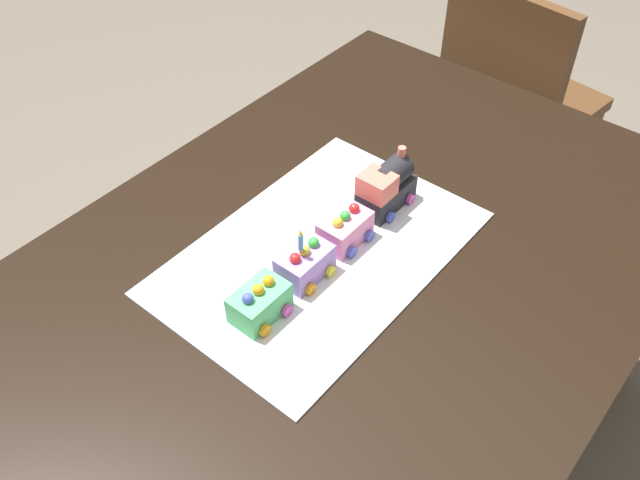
# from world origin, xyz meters

# --- Properties ---
(ground_plane) EXTENTS (8.00, 8.00, 0.00)m
(ground_plane) POSITION_xyz_m (0.00, 0.00, 0.00)
(ground_plane) COLOR #6B6054
(dining_table) EXTENTS (1.40, 1.00, 0.74)m
(dining_table) POSITION_xyz_m (0.00, 0.00, 0.63)
(dining_table) COLOR black
(dining_table) RESTS_ON ground
(chair) EXTENTS (0.45, 0.45, 0.86)m
(chair) POSITION_xyz_m (-1.03, -0.17, 0.47)
(chair) COLOR brown
(chair) RESTS_ON ground
(cake_board) EXTENTS (0.60, 0.40, 0.00)m
(cake_board) POSITION_xyz_m (0.05, -0.05, 0.74)
(cake_board) COLOR silver
(cake_board) RESTS_ON dining_table
(cake_locomotive) EXTENTS (0.14, 0.08, 0.12)m
(cake_locomotive) POSITION_xyz_m (-0.13, -0.04, 0.79)
(cake_locomotive) COLOR #232328
(cake_locomotive) RESTS_ON cake_board
(cake_car_gondola_bubblegum) EXTENTS (0.10, 0.08, 0.07)m
(cake_car_gondola_bubblegum) POSITION_xyz_m (-0.00, -0.04, 0.77)
(cake_car_gondola_bubblegum) COLOR pink
(cake_car_gondola_bubblegum) RESTS_ON cake_board
(cake_car_caboose_lavender) EXTENTS (0.10, 0.08, 0.07)m
(cake_car_caboose_lavender) POSITION_xyz_m (0.12, -0.04, 0.77)
(cake_car_caboose_lavender) COLOR #AD84E0
(cake_car_caboose_lavender) RESTS_ON cake_board
(cake_car_hopper_mint_green) EXTENTS (0.10, 0.08, 0.07)m
(cake_car_hopper_mint_green) POSITION_xyz_m (0.23, -0.04, 0.77)
(cake_car_hopper_mint_green) COLOR #59CC7A
(cake_car_hopper_mint_green) RESTS_ON cake_board
(birthday_candle) EXTENTS (0.01, 0.01, 0.05)m
(birthday_candle) POSITION_xyz_m (0.13, -0.04, 0.84)
(birthday_candle) COLOR #4CA5E5
(birthday_candle) RESTS_ON cake_car_caboose_lavender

